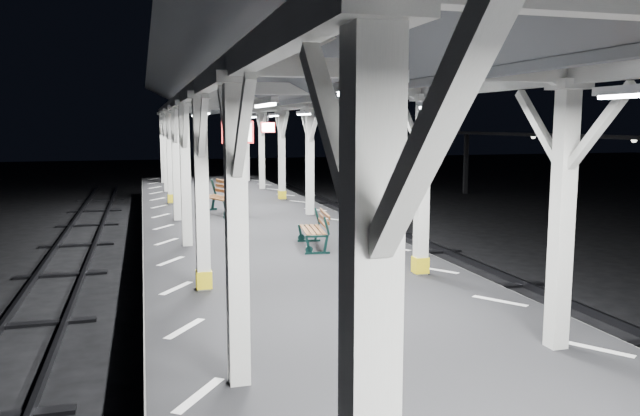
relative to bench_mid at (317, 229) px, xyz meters
name	(u,v)px	position (x,y,z in m)	size (l,w,h in m)	color
ground	(353,378)	(-0.81, -4.96, -1.44)	(120.00, 120.00, 0.00)	black
platform	(353,346)	(-0.81, -4.96, -0.94)	(6.00, 50.00, 1.00)	black
hazard_stripes_left	(185,329)	(-3.26, -4.96, -0.43)	(1.00, 48.00, 0.01)	silver
hazard_stripes_right	(500,301)	(1.64, -4.96, -0.43)	(1.00, 48.00, 0.01)	silver
track_right	(629,342)	(4.19, -4.96, -1.36)	(2.20, 60.00, 0.16)	#2D2D33
canopy	(356,68)	(-0.81, -4.98, 3.13)	(5.40, 49.00, 4.65)	silver
bench_mid	(317,229)	(0.00, 0.00, 0.00)	(0.76, 1.58, 0.82)	black
bench_far	(223,196)	(-1.38, 5.97, 0.11)	(1.29, 2.01, 1.02)	black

